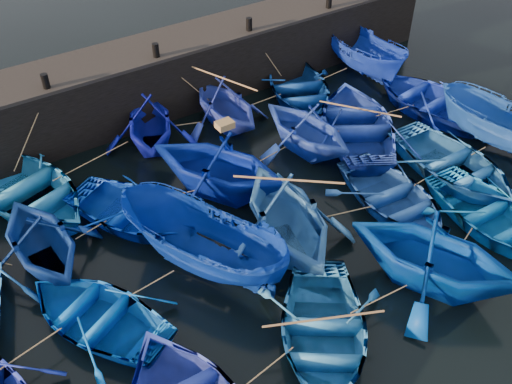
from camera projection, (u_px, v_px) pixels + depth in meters
ground at (319, 271)px, 16.09m from camera, size 120.00×120.00×0.00m
quay_wall at (150, 80)px, 21.95m from camera, size 26.00×2.50×2.50m
quay_top at (146, 49)px, 21.11m from camera, size 26.00×2.50×0.12m
bollard_1 at (45, 81)px, 18.63m from camera, size 0.24×0.24×0.50m
bollard_2 at (156, 50)px, 20.34m from camera, size 0.24×0.24×0.50m
bollard_3 at (249, 24)px, 22.06m from camera, size 0.24×0.24×0.50m
bollard_4 at (329, 2)px, 23.77m from camera, size 0.24×0.24×0.50m
boat_1 at (25, 190)px, 17.94m from camera, size 5.35×6.34×1.12m
boat_2 at (149, 123)px, 20.10m from camera, size 4.61×4.88×2.03m
boat_3 at (225, 104)px, 21.10m from camera, size 3.38×3.90×2.02m
boat_4 at (299, 89)px, 22.94m from camera, size 5.15×5.91×1.02m
boat_5 at (364, 54)px, 24.29m from camera, size 2.35×5.16×1.93m
boat_7 at (40, 239)px, 15.60m from camera, size 3.66×4.17×2.08m
boat_8 at (135, 212)px, 17.32m from camera, size 5.02×5.50×0.93m
boat_9 at (218, 164)px, 17.91m from camera, size 5.88×6.10×2.47m
boat_10 at (307, 127)px, 19.84m from camera, size 3.90×4.38×2.10m
boat_11 at (358, 123)px, 20.89m from camera, size 6.24×6.76×1.14m
boat_12 at (430, 99)px, 22.29m from camera, size 4.28×5.51×1.05m
boat_14 at (97, 315)px, 14.38m from camera, size 4.57×5.10×0.87m
boat_15 at (202, 245)px, 15.46m from camera, size 4.07×5.56×2.02m
boat_16 at (287, 215)px, 16.07m from camera, size 5.02×5.50×2.47m
boat_17 at (393, 198)px, 17.83m from camera, size 3.54×4.70×0.92m
boat_18 at (454, 165)px, 19.05m from camera, size 3.68×5.07×1.03m
boat_19 at (505, 129)px, 19.87m from camera, size 3.34×5.39×1.95m
boat_22 at (322, 332)px, 13.94m from camera, size 5.35×5.64×0.95m
boat_23 at (436, 253)px, 14.92m from camera, size 5.70×5.99×2.47m
boat_24 at (493, 216)px, 17.15m from camera, size 3.62×4.85×0.96m
wooden_crate at (225, 125)px, 17.17m from camera, size 0.52×0.39×0.21m
mooring_ropes at (224, 163)px, 18.51m from camera, size 17.97×11.71×2.10m
loose_oars at (298, 156)px, 17.45m from camera, size 9.14×11.75×1.58m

